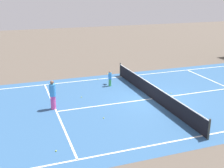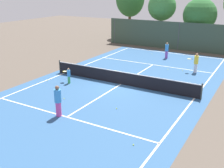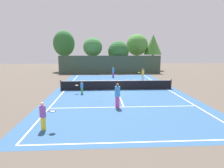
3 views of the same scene
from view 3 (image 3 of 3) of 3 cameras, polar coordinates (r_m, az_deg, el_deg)
ground_plane at (r=20.79m, az=1.41°, el=-1.69°), size 80.00×80.00×0.00m
court_surface at (r=20.79m, az=1.41°, el=-1.68°), size 13.00×25.00×0.01m
tennis_net at (r=20.69m, az=1.41°, el=-0.30°), size 11.90×0.10×1.10m
perimeter_fence at (r=34.43m, az=-0.52°, el=5.67°), size 18.00×0.12×3.20m
tree_0 at (r=36.67m, az=1.90°, el=9.47°), size 3.87×3.87×5.81m
tree_1 at (r=36.77m, az=-5.68°, el=10.65°), size 3.49×3.49×6.43m
tree_2 at (r=39.91m, az=-13.92°, el=11.43°), size 4.14×3.52×7.90m
tree_3 at (r=40.41m, az=7.37°, el=11.29°), size 4.28×4.28×7.33m
tree_4 at (r=41.21m, az=11.95°, el=11.23°), size 3.64×3.64×7.28m
player_0 at (r=29.99m, az=0.34°, el=3.55°), size 0.35×0.35×1.64m
player_1 at (r=11.03m, az=-19.53°, el=-8.72°), size 0.91×0.46×1.52m
player_2 at (r=14.24m, az=1.61°, el=-3.34°), size 0.39×0.39×1.82m
player_3 at (r=26.97m, az=9.02°, el=2.76°), size 0.94×0.45×1.68m
player_4 at (r=18.97m, az=-8.92°, el=-1.02°), size 0.84×0.50×1.19m
ball_crate at (r=21.54m, az=5.38°, el=-0.82°), size 0.44×0.33×0.43m
tennis_ball_0 at (r=26.37m, az=4.27°, el=0.87°), size 0.07×0.07×0.07m
tennis_ball_1 at (r=23.81m, az=13.04°, el=-0.36°), size 0.07×0.07×0.07m
tennis_ball_2 at (r=16.41m, az=-3.71°, el=-4.78°), size 0.07×0.07×0.07m
tennis_ball_3 at (r=15.12m, az=21.22°, el=-6.75°), size 0.07×0.07×0.07m
tennis_ball_4 at (r=30.95m, az=-3.33°, el=2.24°), size 0.07×0.07×0.07m
tennis_ball_5 at (r=22.44m, az=-0.13°, el=-0.72°), size 0.07×0.07×0.07m
tennis_ball_6 at (r=26.80m, az=6.79°, el=0.97°), size 0.07×0.07×0.07m
tennis_ball_7 at (r=26.99m, az=-9.97°, el=0.95°), size 0.07×0.07×0.07m
tennis_ball_8 at (r=17.16m, az=8.82°, el=-4.22°), size 0.07×0.07×0.07m
tennis_ball_9 at (r=18.94m, az=-14.43°, el=-3.06°), size 0.07×0.07×0.07m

